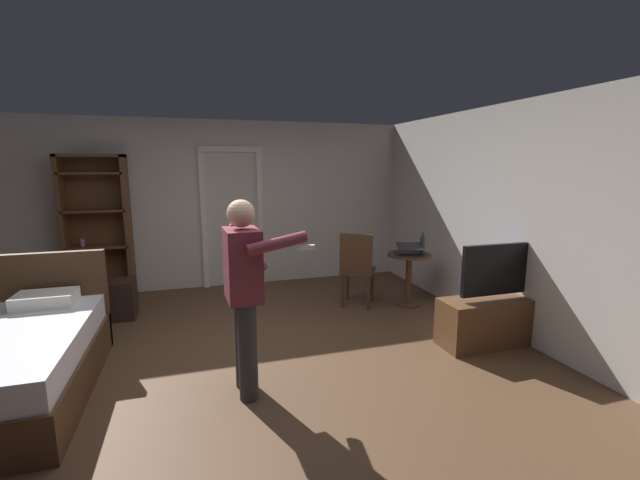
{
  "coord_description": "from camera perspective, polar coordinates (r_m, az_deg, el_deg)",
  "views": [
    {
      "loc": [
        -0.35,
        -3.58,
        1.85
      ],
      "look_at": [
        0.8,
        0.15,
        1.15
      ],
      "focal_mm": 23.3,
      "sensor_mm": 36.0,
      "label": 1
    }
  ],
  "objects": [
    {
      "name": "suitcase_dark",
      "position": [
        5.69,
        -26.56,
        -7.37
      ],
      "size": [
        0.52,
        0.36,
        0.48
      ],
      "primitive_type": "cube",
      "rotation": [
        0.0,
        0.0,
        -0.02
      ],
      "color": "black",
      "rests_on": "ground_plane"
    },
    {
      "name": "person_blue_shirt",
      "position": [
        3.36,
        -10.26,
        -6.25
      ],
      "size": [
        0.66,
        0.53,
        1.59
      ],
      "color": "#333338",
      "rests_on": "ground_plane"
    },
    {
      "name": "wall_back",
      "position": [
        6.55,
        -14.04,
        4.72
      ],
      "size": [
        6.1,
        0.12,
        2.52
      ],
      "primitive_type": "cube",
      "color": "beige",
      "rests_on": "ground_plane"
    },
    {
      "name": "doorway_frame",
      "position": [
        6.49,
        -11.99,
        4.42
      ],
      "size": [
        0.93,
        0.08,
        2.13
      ],
      "color": "white",
      "rests_on": "ground_plane"
    },
    {
      "name": "wall_right",
      "position": [
        4.94,
        25.68,
        2.32
      ],
      "size": [
        0.12,
        5.98,
        2.52
      ],
      "primitive_type": "cube",
      "color": "beige",
      "rests_on": "ground_plane"
    },
    {
      "name": "bottle_on_table",
      "position": [
        5.58,
        13.88,
        -0.69
      ],
      "size": [
        0.06,
        0.06,
        0.29
      ],
      "color": "#253E24",
      "rests_on": "side_table"
    },
    {
      "name": "ground_plane",
      "position": [
        4.05,
        -10.73,
        -17.17
      ],
      "size": [
        6.45,
        6.45,
        0.0
      ],
      "primitive_type": "plane",
      "color": "brown"
    },
    {
      "name": "tv_flatscreen",
      "position": [
        4.79,
        23.0,
        -9.49
      ],
      "size": [
        1.22,
        0.4,
        1.07
      ],
      "color": "brown",
      "rests_on": "ground_plane"
    },
    {
      "name": "bookshelf",
      "position": [
        6.46,
        -28.28,
        2.03
      ],
      "size": [
        0.85,
        0.32,
        2.0
      ],
      "color": "brown",
      "rests_on": "ground_plane"
    },
    {
      "name": "side_table",
      "position": [
        5.66,
        12.09,
        -4.19
      ],
      "size": [
        0.58,
        0.58,
        0.7
      ],
      "color": "#4C331E",
      "rests_on": "ground_plane"
    },
    {
      "name": "wooden_chair",
      "position": [
        5.47,
        5.11,
        -3.65
      ],
      "size": [
        0.58,
        0.58,
        0.99
      ],
      "color": "#4C331E",
      "rests_on": "ground_plane"
    },
    {
      "name": "laptop",
      "position": [
        5.54,
        12.03,
        -1.45
      ],
      "size": [
        0.4,
        0.4,
        0.16
      ],
      "color": "black",
      "rests_on": "side_table"
    }
  ]
}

